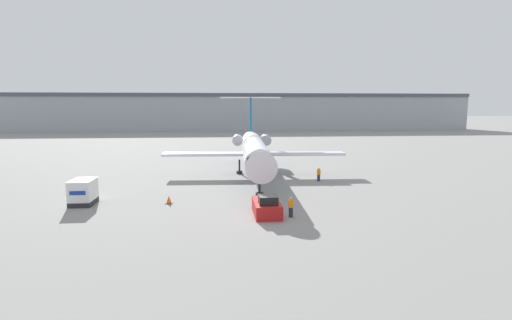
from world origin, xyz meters
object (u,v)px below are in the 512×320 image
airplane_main (254,149)px  luggage_cart (83,192)px  worker_by_wing (319,174)px  traffic_cone_left (169,200)px  pushback_tug (267,207)px  worker_near_tug (291,207)px

airplane_main → luggage_cart: size_ratio=10.83×
luggage_cart → worker_by_wing: 26.40m
airplane_main → traffic_cone_left: (-9.39, -14.93, -3.14)m
pushback_tug → worker_by_wing: bearing=60.7°
luggage_cart → worker_near_tug: 19.46m
airplane_main → worker_near_tug: bearing=-86.6°
worker_near_tug → worker_by_wing: worker_near_tug is taller
worker_by_wing → luggage_cart: bearing=-159.4°
pushback_tug → worker_near_tug: 2.12m
traffic_cone_left → luggage_cart: bearing=177.2°
worker_near_tug → worker_by_wing: size_ratio=1.03×
worker_near_tug → traffic_cone_left: 12.04m
luggage_cart → worker_near_tug: bearing=-18.1°
worker_near_tug → traffic_cone_left: size_ratio=2.33×
luggage_cart → worker_near_tug: (18.49, -6.05, -0.27)m
airplane_main → pushback_tug: bearing=-92.0°
luggage_cart → traffic_cone_left: bearing=-2.8°
worker_near_tug → traffic_cone_left: worker_near_tug is taller
worker_near_tug → traffic_cone_left: (-10.61, 5.67, -0.55)m
airplane_main → pushback_tug: size_ratio=7.09×
airplane_main → pushback_tug: airplane_main is taller
luggage_cart → traffic_cone_left: luggage_cart is taller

